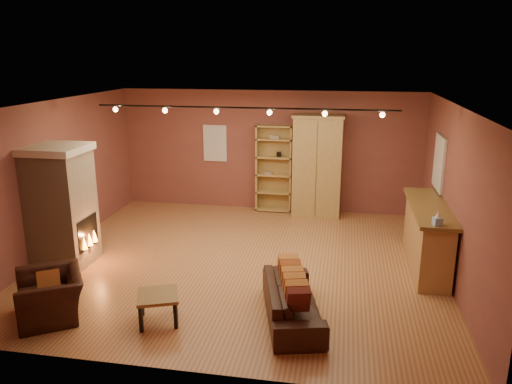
% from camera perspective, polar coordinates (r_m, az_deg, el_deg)
% --- Properties ---
extents(floor, '(7.00, 7.00, 0.00)m').
position_cam_1_polar(floor, '(9.04, -1.67, -7.95)').
color(floor, brown).
rests_on(floor, ground).
extents(ceiling, '(7.00, 7.00, 0.00)m').
position_cam_1_polar(ceiling, '(8.32, -1.82, 10.01)').
color(ceiling, '#56361B').
rests_on(ceiling, back_wall).
extents(back_wall, '(7.00, 0.02, 2.80)m').
position_cam_1_polar(back_wall, '(11.69, 1.54, 4.70)').
color(back_wall, brown).
rests_on(back_wall, floor).
extents(left_wall, '(0.02, 6.50, 2.80)m').
position_cam_1_polar(left_wall, '(9.89, -22.02, 1.53)').
color(left_wall, brown).
rests_on(left_wall, floor).
extents(right_wall, '(0.02, 6.50, 2.80)m').
position_cam_1_polar(right_wall, '(8.59, 21.77, -0.45)').
color(right_wall, brown).
rests_on(right_wall, floor).
extents(fireplace, '(1.01, 0.98, 2.12)m').
position_cam_1_polar(fireplace, '(9.24, -21.32, -1.51)').
color(fireplace, tan).
rests_on(fireplace, floor).
extents(back_window, '(0.56, 0.04, 0.86)m').
position_cam_1_polar(back_window, '(11.91, -4.69, 5.58)').
color(back_window, silver).
rests_on(back_window, back_wall).
extents(bookcase, '(0.83, 0.32, 2.03)m').
position_cam_1_polar(bookcase, '(11.64, 2.11, 2.81)').
color(bookcase, tan).
rests_on(bookcase, floor).
extents(armoire, '(1.14, 0.65, 2.31)m').
position_cam_1_polar(armoire, '(11.34, 7.00, 3.00)').
color(armoire, tan).
rests_on(armoire, floor).
extents(bar_counter, '(0.62, 2.33, 1.12)m').
position_cam_1_polar(bar_counter, '(9.12, 18.96, -4.77)').
color(bar_counter, tan).
rests_on(bar_counter, floor).
extents(tissue_box, '(0.16, 0.16, 0.23)m').
position_cam_1_polar(tissue_box, '(7.95, 20.05, -2.96)').
color(tissue_box, '#85B0D6').
rests_on(tissue_box, bar_counter).
extents(right_window, '(0.05, 0.90, 1.00)m').
position_cam_1_polar(right_window, '(9.86, 20.21, 3.17)').
color(right_window, silver).
rests_on(right_window, right_wall).
extents(loveseat, '(0.93, 1.87, 0.75)m').
position_cam_1_polar(loveseat, '(7.11, 4.18, -11.53)').
color(loveseat, black).
rests_on(loveseat, floor).
extents(armchair, '(1.08, 1.17, 0.86)m').
position_cam_1_polar(armchair, '(7.67, -22.52, -10.16)').
color(armchair, black).
rests_on(armchair, floor).
extents(coffee_table, '(0.71, 0.71, 0.42)m').
position_cam_1_polar(coffee_table, '(7.14, -11.17, -11.83)').
color(coffee_table, brown).
rests_on(coffee_table, floor).
extents(track_rail, '(5.20, 0.09, 0.13)m').
position_cam_1_polar(track_rail, '(8.53, -1.54, 9.38)').
color(track_rail, black).
rests_on(track_rail, ceiling).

